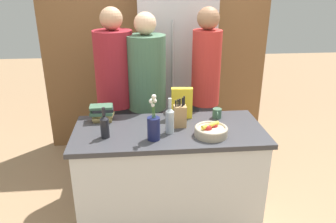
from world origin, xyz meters
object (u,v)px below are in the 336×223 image
object	(u,v)px
fruit_bowl	(211,130)
knife_block	(180,116)
flower_vase	(154,126)
cereal_box	(182,103)
coffee_mug	(217,113)
person_in_red_tee	(205,87)
refrigerator	(175,75)
person_in_blue	(147,94)
bottle_oil	(105,126)
book_stack	(102,113)
bottle_vinegar	(169,119)
person_at_sink	(116,90)

from	to	relation	value
fruit_bowl	knife_block	distance (m)	0.30
flower_vase	cereal_box	distance (m)	0.49
coffee_mug	person_in_red_tee	size ratio (longest dim) A/B	0.06
refrigerator	person_in_blue	distance (m)	0.70
bottle_oil	person_in_blue	bearing A→B (deg)	65.32
book_stack	person_in_blue	distance (m)	0.58
refrigerator	knife_block	size ratio (longest dim) A/B	7.85
coffee_mug	flower_vase	bearing A→B (deg)	-147.38
refrigerator	bottle_vinegar	size ratio (longest dim) A/B	6.97
fruit_bowl	book_stack	bearing A→B (deg)	156.36
knife_block	book_stack	distance (m)	0.67
fruit_bowl	person_at_sink	xyz separation A→B (m)	(-0.78, 0.85, 0.07)
knife_block	coffee_mug	size ratio (longest dim) A/B	2.26
person_in_red_tee	flower_vase	bearing A→B (deg)	-146.11
knife_block	bottle_oil	distance (m)	0.62
refrigerator	person_in_blue	size ratio (longest dim) A/B	1.14
knife_block	cereal_box	xyz separation A→B (m)	(0.04, 0.19, 0.04)
coffee_mug	person_in_red_tee	xyz separation A→B (m)	(-0.02, 0.45, 0.10)
cereal_box	coffee_mug	distance (m)	0.33
fruit_bowl	person_in_blue	xyz separation A→B (m)	(-0.47, 0.80, 0.05)
knife_block	person_at_sink	bearing A→B (deg)	130.46
fruit_bowl	bottle_oil	xyz separation A→B (m)	(-0.82, 0.05, 0.05)
bottle_vinegar	person_in_blue	xyz separation A→B (m)	(-0.15, 0.72, -0.03)
bottle_vinegar	person_in_blue	size ratio (longest dim) A/B	0.16
fruit_bowl	coffee_mug	distance (m)	0.37
coffee_mug	bottle_oil	bearing A→B (deg)	-162.48
book_stack	person_in_blue	xyz separation A→B (m)	(0.40, 0.42, 0.02)
refrigerator	bottle_oil	size ratio (longest dim) A/B	8.25
book_stack	person_in_red_tee	size ratio (longest dim) A/B	0.11
knife_block	person_in_blue	world-z (taller)	person_in_blue
refrigerator	person_at_sink	size ratio (longest dim) A/B	1.11
knife_block	bottle_oil	world-z (taller)	knife_block
knife_block	person_in_red_tee	distance (m)	0.69
book_stack	bottle_oil	distance (m)	0.34
fruit_bowl	person_in_red_tee	size ratio (longest dim) A/B	0.14
cereal_box	person_in_blue	world-z (taller)	person_in_blue
person_in_red_tee	refrigerator	bearing A→B (deg)	89.28
book_stack	person_in_red_tee	world-z (taller)	person_in_red_tee
book_stack	person_at_sink	distance (m)	0.48
bottle_oil	person_in_red_tee	bearing A→B (deg)	38.99
fruit_bowl	flower_vase	world-z (taller)	flower_vase
person_at_sink	person_in_red_tee	xyz separation A→B (m)	(0.89, -0.05, 0.03)
bottle_vinegar	person_at_sink	world-z (taller)	person_at_sink
person_at_sink	fruit_bowl	bearing A→B (deg)	-52.24
bottle_oil	knife_block	bearing A→B (deg)	14.17
bottle_oil	flower_vase	bearing A→B (deg)	-10.71
knife_block	person_at_sink	size ratio (longest dim) A/B	0.14
bottle_oil	refrigerator	bearing A→B (deg)	63.00
knife_block	book_stack	xyz separation A→B (m)	(-0.65, 0.18, -0.03)
cereal_box	bottle_vinegar	world-z (taller)	bottle_vinegar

